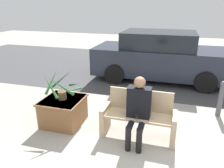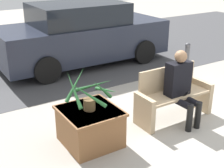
% 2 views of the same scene
% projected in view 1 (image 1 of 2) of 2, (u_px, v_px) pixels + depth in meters
% --- Properties ---
extents(ground_plane, '(30.00, 30.00, 0.00)m').
position_uv_depth(ground_plane, '(144.00, 165.00, 3.54)').
color(ground_plane, '#9E998E').
extents(road_surface, '(20.00, 6.00, 0.01)m').
position_uv_depth(road_surface, '(165.00, 70.00, 8.54)').
color(road_surface, '#424244').
rests_on(road_surface, ground_plane).
extents(bench, '(1.41, 0.48, 0.91)m').
position_uv_depth(bench, '(139.00, 117.00, 4.19)').
color(bench, tan).
rests_on(bench, ground_plane).
extents(person_seated, '(0.43, 0.59, 1.26)m').
position_uv_depth(person_seated, '(138.00, 107.00, 3.94)').
color(person_seated, black).
rests_on(person_seated, ground_plane).
extents(planter_box, '(0.83, 0.86, 0.57)m').
position_uv_depth(planter_box, '(64.00, 110.00, 4.68)').
color(planter_box, brown).
rests_on(planter_box, ground_plane).
extents(potted_plant, '(0.79, 0.79, 0.59)m').
position_uv_depth(potted_plant, '(62.00, 88.00, 4.50)').
color(potted_plant, brown).
rests_on(potted_plant, planter_box).
extents(parked_car, '(4.42, 1.98, 1.61)m').
position_uv_depth(parked_car, '(160.00, 57.00, 7.30)').
color(parked_car, '#232838').
rests_on(parked_car, ground_plane).
extents(bollard_post, '(0.12, 0.12, 0.85)m').
position_uv_depth(bollard_post, '(221.00, 98.00, 4.94)').
color(bollard_post, '#4C4C51').
rests_on(bollard_post, ground_plane).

